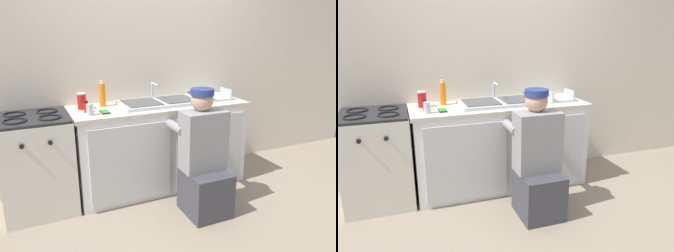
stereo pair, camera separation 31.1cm
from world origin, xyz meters
The scene contains 13 objects.
ground_plane centered at (0.00, 0.00, 0.00)m, with size 12.00×12.00×0.00m, color gray.
back_wall centered at (0.00, 0.65, 1.25)m, with size 6.00×0.10×2.50m, color beige.
counter_cabinet centered at (0.00, 0.29, 0.41)m, with size 1.71×0.62×0.83m.
countertop centered at (0.00, 0.30, 0.85)m, with size 1.75×0.62×0.04m, color beige.
sink_double_basin centered at (0.00, 0.30, 0.88)m, with size 0.80×0.44×0.19m.
stove_range centered at (-1.18, 0.30, 0.44)m, with size 0.59×0.62×0.88m.
plumber_person centered at (0.14, -0.35, 0.46)m, with size 0.42×0.61×1.10m.
cell_phone centered at (-0.58, 0.19, 0.87)m, with size 0.07×0.14×0.01m.
spice_bottle_red centered at (-0.73, 0.27, 0.92)m, with size 0.04×0.04×0.10m.
dish_rack_tray centered at (0.63, 0.26, 0.89)m, with size 0.28×0.22×0.11m.
water_glass centered at (-0.72, 0.15, 0.91)m, with size 0.06×0.06×0.10m.
soda_cup_red centered at (-0.74, 0.40, 0.94)m, with size 0.08×0.08×0.15m.
soap_bottle_orange centered at (-0.53, 0.44, 0.98)m, with size 0.06×0.06×0.25m.
Camera 1 is at (-1.24, -2.61, 1.58)m, focal length 35.00 mm.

